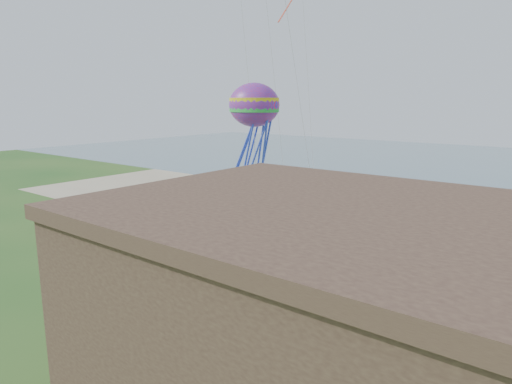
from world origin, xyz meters
TOP-DOWN VIEW (x-y plane):
  - ground at (0.00, 0.00)m, footprint 160.00×160.00m
  - sand_beach at (0.00, 22.00)m, footprint 72.00×20.00m
  - ocean at (0.00, 66.00)m, footprint 160.00×68.00m
  - chainlink_fence at (0.00, 6.00)m, footprint 36.20×0.20m
  - motel at (13.00, -1.00)m, footprint 15.00×10.00m
  - motel_deck at (13.00, 5.00)m, footprint 15.00×2.00m
  - picnic_table at (7.03, 4.71)m, footprint 1.89×1.51m
  - octopus_kite at (-1.11, 11.84)m, footprint 3.77×2.78m

SIDE VIEW (x-z plane):
  - ground at x=0.00m, z-range 0.00..0.00m
  - ocean at x=0.00m, z-range -0.01..0.01m
  - sand_beach at x=0.00m, z-range -0.01..0.01m
  - motel_deck at x=13.00m, z-range 0.00..0.50m
  - picnic_table at x=7.03m, z-range 0.00..0.74m
  - chainlink_fence at x=0.00m, z-range -0.07..1.18m
  - motel at x=13.00m, z-range 0.00..7.00m
  - octopus_kite at x=-1.11m, z-range 4.18..11.60m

